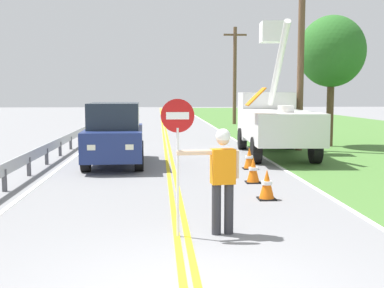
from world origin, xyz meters
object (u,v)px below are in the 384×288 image
(traffic_cone_lead, at_px, (267,185))
(traffic_cone_mid, at_px, (253,171))
(utility_bucket_truck, at_px, (273,119))
(oncoming_suv_nearest, at_px, (115,134))
(traffic_cone_tail, at_px, (249,159))
(roadside_tree_verge, at_px, (332,52))
(utility_pole_near, at_px, (301,43))
(utility_pole_mid, at_px, (235,74))
(flagger_worker, at_px, (222,174))
(stop_sign_paddle, at_px, (178,136))

(traffic_cone_lead, height_order, traffic_cone_mid, same)
(utility_bucket_truck, bearing_deg, oncoming_suv_nearest, -157.74)
(traffic_cone_tail, height_order, roadside_tree_verge, roadside_tree_verge)
(traffic_cone_mid, bearing_deg, oncoming_suv_nearest, 137.97)
(oncoming_suv_nearest, bearing_deg, traffic_cone_lead, -55.41)
(utility_pole_near, bearing_deg, oncoming_suv_nearest, -153.50)
(oncoming_suv_nearest, relative_size, traffic_cone_lead, 6.65)
(traffic_cone_tail, bearing_deg, utility_pole_mid, 82.25)
(utility_pole_near, relative_size, traffic_cone_lead, 12.34)
(utility_bucket_truck, bearing_deg, utility_pole_mid, 85.64)
(utility_bucket_truck, height_order, traffic_cone_mid, utility_bucket_truck)
(flagger_worker, distance_m, utility_pole_near, 13.48)
(utility_bucket_truck, xyz_separation_m, traffic_cone_lead, (-2.08, -8.17, -1.07))
(oncoming_suv_nearest, distance_m, traffic_cone_mid, 5.47)
(utility_pole_mid, relative_size, roadside_tree_verge, 1.28)
(utility_pole_near, height_order, utility_pole_mid, utility_pole_near)
(traffic_cone_mid, bearing_deg, traffic_cone_lead, -92.61)
(oncoming_suv_nearest, relative_size, traffic_cone_tail, 6.65)
(stop_sign_paddle, distance_m, roadside_tree_verge, 15.77)
(utility_bucket_truck, distance_m, utility_pole_near, 3.63)
(utility_pole_mid, bearing_deg, traffic_cone_tail, -97.75)
(utility_bucket_truck, distance_m, oncoming_suv_nearest, 6.51)
(utility_bucket_truck, height_order, traffic_cone_tail, utility_bucket_truck)
(traffic_cone_lead, height_order, traffic_cone_tail, same)
(traffic_cone_lead, relative_size, roadside_tree_verge, 0.12)
(traffic_cone_mid, xyz_separation_m, roadside_tree_verge, (5.26, 8.81, 3.93))
(utility_bucket_truck, xyz_separation_m, oncoming_suv_nearest, (-6.02, -2.46, -0.35))
(stop_sign_paddle, relative_size, traffic_cone_mid, 3.33)
(utility_bucket_truck, bearing_deg, traffic_cone_lead, -104.29)
(traffic_cone_mid, bearing_deg, utility_bucket_truck, 71.94)
(oncoming_suv_nearest, height_order, traffic_cone_lead, oncoming_suv_nearest)
(flagger_worker, height_order, utility_pole_near, utility_pole_near)
(flagger_worker, relative_size, roadside_tree_verge, 0.31)
(utility_pole_mid, relative_size, traffic_cone_mid, 10.77)
(stop_sign_paddle, height_order, traffic_cone_mid, stop_sign_paddle)
(flagger_worker, relative_size, traffic_cone_tail, 2.61)
(traffic_cone_mid, bearing_deg, stop_sign_paddle, -114.92)
(utility_pole_near, relative_size, traffic_cone_tail, 12.34)
(utility_bucket_truck, xyz_separation_m, roadside_tree_verge, (3.27, 2.71, 2.86))
(stop_sign_paddle, relative_size, utility_pole_near, 0.27)
(flagger_worker, distance_m, traffic_cone_mid, 5.00)
(oncoming_suv_nearest, height_order, traffic_cone_mid, oncoming_suv_nearest)
(oncoming_suv_nearest, relative_size, roadside_tree_verge, 0.79)
(oncoming_suv_nearest, height_order, utility_pole_mid, utility_pole_mid)
(oncoming_suv_nearest, xyz_separation_m, traffic_cone_tail, (4.38, -1.22, -0.72))
(roadside_tree_verge, bearing_deg, traffic_cone_tail, -127.54)
(utility_pole_mid, bearing_deg, stop_sign_paddle, -100.73)
(stop_sign_paddle, height_order, roadside_tree_verge, roadside_tree_verge)
(flagger_worker, xyz_separation_m, roadside_tree_verge, (6.74, 13.54, 3.22))
(utility_pole_mid, relative_size, traffic_cone_lead, 10.77)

